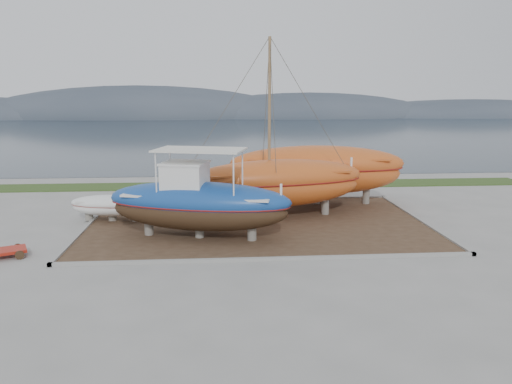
{
  "coord_description": "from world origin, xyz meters",
  "views": [
    {
      "loc": [
        -2.08,
        -22.34,
        7.09
      ],
      "look_at": [
        -0.06,
        4.0,
        1.79
      ],
      "focal_mm": 35.0,
      "sensor_mm": 36.0,
      "label": 1
    }
  ],
  "objects_px": {
    "blue_caique": "(199,194)",
    "red_trailer": "(5,253)",
    "orange_bare_hull": "(317,176)",
    "orange_sailboat": "(278,130)",
    "white_dinghy": "(112,208)"
  },
  "relations": [
    {
      "from": "red_trailer",
      "to": "orange_sailboat",
      "type": "bearing_deg",
      "value": 0.87
    },
    {
      "from": "blue_caique",
      "to": "red_trailer",
      "type": "relative_size",
      "value": 3.6
    },
    {
      "from": "blue_caique",
      "to": "white_dinghy",
      "type": "bearing_deg",
      "value": 158.05
    },
    {
      "from": "blue_caique",
      "to": "orange_sailboat",
      "type": "relative_size",
      "value": 0.9
    },
    {
      "from": "white_dinghy",
      "to": "red_trailer",
      "type": "relative_size",
      "value": 1.83
    },
    {
      "from": "orange_sailboat",
      "to": "red_trailer",
      "type": "relative_size",
      "value": 4.0
    },
    {
      "from": "blue_caique",
      "to": "orange_bare_hull",
      "type": "distance_m",
      "value": 10.05
    },
    {
      "from": "orange_sailboat",
      "to": "orange_bare_hull",
      "type": "bearing_deg",
      "value": 38.07
    },
    {
      "from": "blue_caique",
      "to": "orange_sailboat",
      "type": "distance_m",
      "value": 6.32
    },
    {
      "from": "blue_caique",
      "to": "red_trailer",
      "type": "bearing_deg",
      "value": -150.24
    },
    {
      "from": "orange_sailboat",
      "to": "orange_bare_hull",
      "type": "height_order",
      "value": "orange_sailboat"
    },
    {
      "from": "orange_bare_hull",
      "to": "red_trailer",
      "type": "relative_size",
      "value": 4.37
    },
    {
      "from": "orange_sailboat",
      "to": "red_trailer",
      "type": "height_order",
      "value": "orange_sailboat"
    },
    {
      "from": "red_trailer",
      "to": "white_dinghy",
      "type": "bearing_deg",
      "value": 35.89
    },
    {
      "from": "blue_caique",
      "to": "orange_bare_hull",
      "type": "relative_size",
      "value": 0.82
    }
  ]
}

